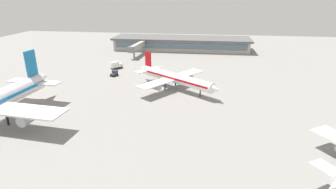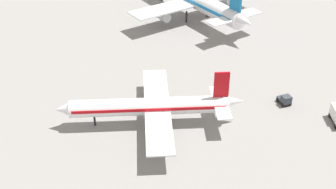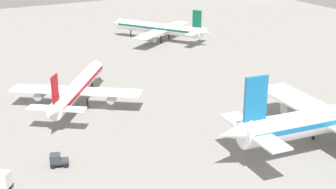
# 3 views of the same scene
# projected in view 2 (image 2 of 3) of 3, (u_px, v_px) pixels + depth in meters

# --- Properties ---
(ground) EXTENTS (288.00, 288.00, 0.00)m
(ground) POSITION_uv_depth(u_px,v_px,m) (158.00, 104.00, 99.94)
(ground) COLOR gray
(airplane_taxiing) EXTENTS (32.89, 27.84, 11.71)m
(airplane_taxiing) POSITION_uv_depth(u_px,v_px,m) (151.00, 106.00, 91.63)
(airplane_taxiing) COLOR white
(airplane_taxiing) RESTS_ON ground
(baggage_tug) EXTENTS (3.06, 3.64, 2.30)m
(baggage_tug) POSITION_uv_depth(u_px,v_px,m) (285.00, 100.00, 99.42)
(baggage_tug) COLOR black
(baggage_tug) RESTS_ON ground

